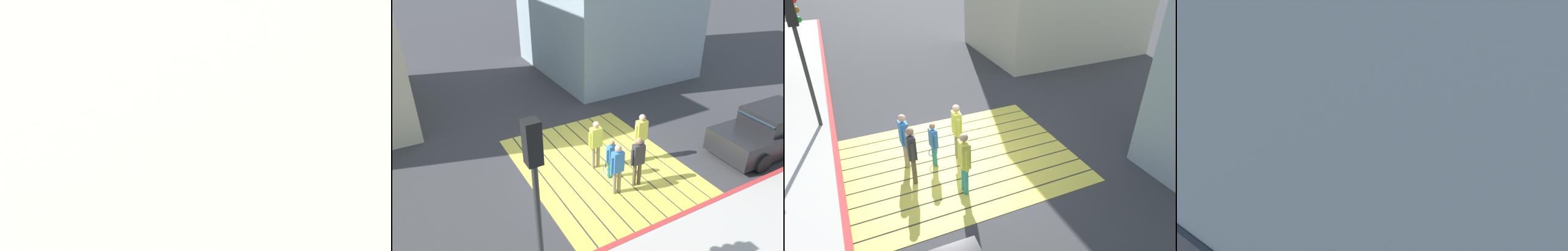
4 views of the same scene
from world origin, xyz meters
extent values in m
plane|color=#38383A|center=(0.00, 0.00, 0.00)|extent=(120.00, 120.00, 0.00)
cube|color=#EAD64C|center=(0.00, -2.20, 0.01)|extent=(6.40, 0.50, 0.01)
cube|color=#EAD64C|center=(0.00, -1.65, 0.01)|extent=(6.40, 0.50, 0.01)
cube|color=#EAD64C|center=(0.00, -1.10, 0.01)|extent=(6.40, 0.50, 0.01)
cube|color=#EAD64C|center=(0.00, -0.55, 0.01)|extent=(6.40, 0.50, 0.01)
cube|color=#EAD64C|center=(0.00, 0.00, 0.01)|extent=(6.40, 0.50, 0.01)
cube|color=#EAD64C|center=(0.00, 0.55, 0.01)|extent=(6.40, 0.50, 0.01)
cube|color=#EAD64C|center=(0.00, 1.10, 0.01)|extent=(6.40, 0.50, 0.01)
cube|color=#EAD64C|center=(0.00, 1.65, 0.01)|extent=(6.40, 0.50, 0.01)
cube|color=#EAD64C|center=(0.00, 2.20, 0.01)|extent=(6.40, 0.50, 0.01)
cube|color=#BC3333|center=(-3.25, 0.00, 0.07)|extent=(0.16, 40.00, 0.13)
cylinder|color=#2D2D2D|center=(-3.60, 3.61, 1.70)|extent=(0.12, 0.12, 3.40)
cube|color=black|center=(-3.60, 3.61, 3.82)|extent=(0.28, 0.28, 0.84)
sphere|color=#FF2323|center=(-3.44, 3.61, 4.10)|extent=(0.18, 0.18, 0.18)
sphere|color=#956310|center=(-3.44, 3.61, 3.83)|extent=(0.18, 0.18, 0.18)
sphere|color=#188429|center=(-3.44, 3.61, 3.56)|extent=(0.18, 0.18, 0.18)
cylinder|color=gray|center=(-1.45, 0.41, 0.39)|extent=(0.12, 0.12, 0.78)
cylinder|color=gray|center=(-1.45, 0.24, 0.39)|extent=(0.12, 0.12, 0.78)
cube|color=#3372BF|center=(-1.45, 0.33, 1.10)|extent=(0.22, 0.34, 0.65)
sphere|color=tan|center=(-1.45, 0.33, 1.55)|extent=(0.20, 0.20, 0.20)
cylinder|color=#3372BF|center=(-1.45, 0.53, 1.04)|extent=(0.08, 0.08, 0.55)
cylinder|color=#3372BF|center=(-1.45, 0.13, 1.04)|extent=(0.08, 0.08, 0.55)
cylinder|color=gray|center=(0.02, 0.27, 0.40)|extent=(0.12, 0.12, 0.80)
cylinder|color=gray|center=(0.00, 0.10, 0.40)|extent=(0.12, 0.12, 0.80)
cube|color=#D8D84C|center=(0.01, 0.19, 1.14)|extent=(0.24, 0.37, 0.67)
sphere|color=tan|center=(0.01, 0.19, 1.59)|extent=(0.21, 0.21, 0.21)
cylinder|color=#D8D84C|center=(0.03, 0.39, 1.07)|extent=(0.09, 0.09, 0.57)
cylinder|color=#D8D84C|center=(-0.01, -0.02, 1.07)|extent=(0.09, 0.09, 0.57)
cylinder|color=teal|center=(-0.36, -1.24, 0.41)|extent=(0.12, 0.12, 0.82)
cylinder|color=teal|center=(-0.37, -1.42, 0.41)|extent=(0.12, 0.12, 0.82)
cube|color=#D8D84C|center=(-0.36, -1.33, 1.16)|extent=(0.24, 0.37, 0.68)
sphere|color=tan|center=(-0.36, -1.33, 1.63)|extent=(0.21, 0.21, 0.21)
cylinder|color=#D8D84C|center=(-0.35, -1.12, 1.09)|extent=(0.09, 0.09, 0.58)
cylinder|color=#D8D84C|center=(-0.37, -1.54, 1.09)|extent=(0.09, 0.09, 0.58)
cylinder|color=brown|center=(-1.41, -0.33, 0.39)|extent=(0.12, 0.12, 0.78)
cylinder|color=brown|center=(-1.43, -0.50, 0.39)|extent=(0.12, 0.12, 0.78)
cube|color=#333338|center=(-1.42, -0.42, 1.11)|extent=(0.25, 0.36, 0.65)
sphere|color=#9E7051|center=(-1.42, -0.42, 1.56)|extent=(0.20, 0.20, 0.20)
cylinder|color=#333338|center=(-1.40, -0.22, 1.04)|extent=(0.08, 0.08, 0.55)
cylinder|color=#333338|center=(-1.44, -0.62, 1.04)|extent=(0.08, 0.08, 0.55)
cylinder|color=teal|center=(-0.73, 0.13, 0.32)|extent=(0.10, 0.10, 0.64)
cylinder|color=teal|center=(-0.72, -0.01, 0.32)|extent=(0.10, 0.10, 0.64)
cube|color=#3372BF|center=(-0.72, 0.06, 0.91)|extent=(0.19, 0.29, 0.53)
sphere|color=#9E7051|center=(-0.72, 0.06, 1.28)|extent=(0.17, 0.17, 0.17)
cylinder|color=#3372BF|center=(-0.74, 0.23, 0.86)|extent=(0.07, 0.07, 0.45)
cylinder|color=#3372BF|center=(-0.71, -0.11, 0.86)|extent=(0.07, 0.07, 0.45)
cylinder|color=black|center=(-0.71, 0.25, 0.55)|extent=(0.03, 0.03, 0.28)
torus|color=blue|center=(-0.71, 0.25, 0.31)|extent=(0.29, 0.05, 0.28)
camera|label=1|loc=(7.06, 11.90, 6.33)|focal=34.53mm
camera|label=2|loc=(-8.72, 5.43, 7.01)|focal=34.03mm
camera|label=3|loc=(-2.72, -7.56, 5.84)|focal=31.24mm
camera|label=4|loc=(7.19, -9.42, 7.48)|focal=30.94mm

